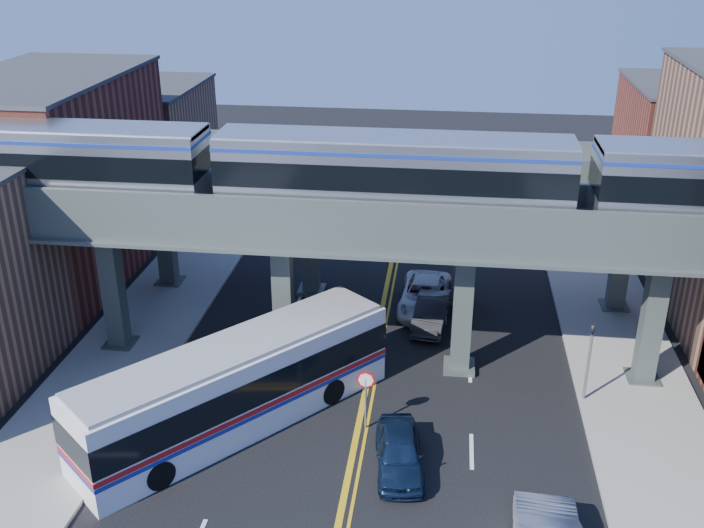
# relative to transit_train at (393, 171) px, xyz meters

# --- Properties ---
(ground) EXTENTS (120.00, 120.00, 0.00)m
(ground) POSITION_rel_transit_train_xyz_m (-0.82, -8.00, -9.18)
(ground) COLOR black
(ground) RESTS_ON ground
(sidewalk_west) EXTENTS (5.00, 70.00, 0.16)m
(sidewalk_west) POSITION_rel_transit_train_xyz_m (-12.32, 2.00, -9.10)
(sidewalk_west) COLOR gray
(sidewalk_west) RESTS_ON ground
(sidewalk_east) EXTENTS (5.00, 70.00, 0.16)m
(sidewalk_east) POSITION_rel_transit_train_xyz_m (10.68, 2.00, -9.10)
(sidewalk_east) COLOR gray
(sidewalk_east) RESTS_ON ground
(building_west_b) EXTENTS (8.00, 14.00, 11.00)m
(building_west_b) POSITION_rel_transit_train_xyz_m (-19.32, 8.00, -3.68)
(building_west_b) COLOR brown
(building_west_b) RESTS_ON ground
(building_west_c) EXTENTS (8.00, 10.00, 8.00)m
(building_west_c) POSITION_rel_transit_train_xyz_m (-19.32, 21.00, -5.18)
(building_west_c) COLOR #8F5D4A
(building_west_c) RESTS_ON ground
(building_east_c) EXTENTS (8.00, 10.00, 9.00)m
(building_east_c) POSITION_rel_transit_train_xyz_m (17.68, 21.00, -4.68)
(building_east_c) COLOR brown
(building_east_c) RESTS_ON ground
(elevated_viaduct_near) EXTENTS (52.00, 3.60, 7.40)m
(elevated_viaduct_near) POSITION_rel_transit_train_xyz_m (-0.82, 0.00, -2.71)
(elevated_viaduct_near) COLOR #3E4844
(elevated_viaduct_near) RESTS_ON ground
(elevated_viaduct_far) EXTENTS (52.00, 3.60, 7.40)m
(elevated_viaduct_far) POSITION_rel_transit_train_xyz_m (-0.82, 7.00, -2.71)
(elevated_viaduct_far) COLOR #3E4844
(elevated_viaduct_far) RESTS_ON ground
(transit_train) EXTENTS (45.15, 2.83, 3.29)m
(transit_train) POSITION_rel_transit_train_xyz_m (0.00, 0.00, 0.00)
(transit_train) COLOR black
(transit_train) RESTS_ON elevated_viaduct_near
(stop_sign) EXTENTS (0.76, 0.09, 2.63)m
(stop_sign) POSITION_rel_transit_train_xyz_m (-0.52, -5.00, -7.43)
(stop_sign) COLOR slate
(stop_sign) RESTS_ON ground
(traffic_signal) EXTENTS (0.15, 0.18, 4.10)m
(traffic_signal) POSITION_rel_transit_train_xyz_m (8.38, -2.00, -6.88)
(traffic_signal) COLOR slate
(traffic_signal) RESTS_ON ground
(transit_bus) EXTENTS (11.08, 12.14, 3.47)m
(transit_bus) POSITION_rel_transit_train_xyz_m (-5.60, -5.36, -7.40)
(transit_bus) COLOR white
(transit_bus) RESTS_ON ground
(car_lane_a) EXTENTS (2.22, 4.40, 1.44)m
(car_lane_a) POSITION_rel_transit_train_xyz_m (0.98, -7.34, -8.47)
(car_lane_a) COLOR #0D1B32
(car_lane_a) RESTS_ON ground
(car_lane_b) EXTENTS (1.98, 4.49, 1.43)m
(car_lane_b) POSITION_rel_transit_train_xyz_m (1.78, 4.05, -8.47)
(car_lane_b) COLOR #2B2B2D
(car_lane_b) RESTS_ON ground
(car_lane_c) EXTENTS (2.75, 5.52, 1.50)m
(car_lane_c) POSITION_rel_transit_train_xyz_m (1.39, 5.81, -8.43)
(car_lane_c) COLOR silver
(car_lane_c) RESTS_ON ground
(car_lane_d) EXTENTS (2.22, 5.43, 1.57)m
(car_lane_d) POSITION_rel_transit_train_xyz_m (1.07, 15.83, -8.40)
(car_lane_d) COLOR #B0B1B5
(car_lane_d) RESTS_ON ground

